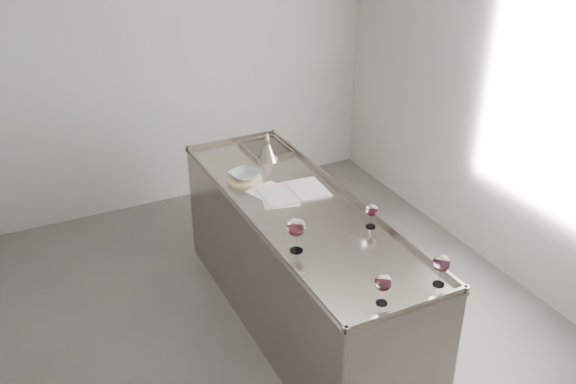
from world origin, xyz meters
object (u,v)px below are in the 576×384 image
wine_glass_left (297,228)px  ceramic_bowl (244,175)px  wine_glass_middle (383,283)px  wine_funnel (268,152)px  wine_glass_small (372,211)px  counter (300,266)px  notebook (294,192)px  wine_glass_right (441,264)px

wine_glass_left → ceramic_bowl: (0.08, 0.96, -0.11)m
wine_glass_middle → wine_funnel: bearing=83.8°
ceramic_bowl → wine_glass_middle: bearing=-86.8°
wine_glass_middle → wine_glass_small: size_ratio=1.11×
wine_glass_middle → wine_funnel: wine_funnel is taller
counter → wine_glass_left: wine_glass_left is taller
wine_glass_left → notebook: 0.73m
wine_funnel → notebook: bearing=-96.4°
counter → wine_glass_right: size_ratio=13.10×
wine_glass_small → ceramic_bowl: size_ratio=0.79×
wine_glass_right → notebook: bearing=100.1°
wine_glass_right → wine_funnel: size_ratio=0.83×
wine_glass_right → wine_glass_small: wine_glass_right is taller
wine_glass_right → ceramic_bowl: 1.65m
wine_funnel → wine_glass_small: bearing=-82.0°
wine_glass_middle → ceramic_bowl: bearing=93.2°
ceramic_bowl → wine_funnel: size_ratio=0.89×
wine_glass_middle → wine_funnel: (0.20, 1.83, -0.06)m
counter → wine_funnel: size_ratio=10.90×
counter → wine_glass_left: (-0.26, -0.45, 0.62)m
wine_glass_left → counter: bearing=60.3°
ceramic_bowl → wine_funnel: wine_funnel is taller
wine_glass_left → wine_funnel: 1.25m
wine_glass_middle → wine_glass_small: wine_glass_middle is taller
wine_glass_middle → wine_glass_small: bearing=61.3°
wine_glass_middle → wine_funnel: 1.84m
wine_glass_middle → ceramic_bowl: (-0.09, 1.59, -0.08)m
wine_glass_middle → ceramic_bowl: wine_glass_middle is taller
wine_glass_small → notebook: size_ratio=0.34×
ceramic_bowl → wine_funnel: bearing=39.2°
notebook → ceramic_bowl: bearing=129.6°
wine_glass_left → notebook: bearing=64.5°
wine_glass_small → notebook: 0.66m
wine_glass_middle → wine_glass_small: (0.36, 0.66, -0.01)m
wine_glass_right → wine_glass_middle: bearing=180.0°
counter → ceramic_bowl: (-0.18, 0.51, 0.51)m
counter → wine_glass_right: (0.27, -1.08, 0.60)m
wine_glass_middle → notebook: 1.29m
wine_glass_middle → wine_glass_left: bearing=105.1°
notebook → ceramic_bowl: (-0.23, 0.32, 0.04)m
wine_glass_small → ceramic_bowl: 1.03m
wine_glass_right → ceramic_bowl: wine_glass_right is taller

